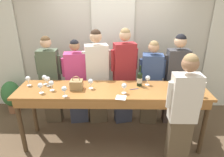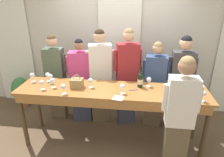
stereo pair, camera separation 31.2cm
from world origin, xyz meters
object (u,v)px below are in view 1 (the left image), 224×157
(wine_glass_back_left, at_px, (48,79))
(wine_glass_back_mid, at_px, (124,86))
(guest_navy_coat, at_px, (151,83))
(guest_beige_cap, at_px, (175,79))
(wine_glass_center_right, at_px, (64,89))
(wine_bottle, at_px, (140,79))
(wine_glass_front_left, at_px, (91,82))
(wine_glass_back_right, at_px, (202,89))
(host_pouring, at_px, (182,113))
(tasting_bar, at_px, (112,96))
(wine_glass_center_mid, at_px, (148,78))
(guest_striped_shirt, at_px, (124,76))
(guest_cream_sweater, at_px, (97,77))
(guest_pink_top, at_px, (77,83))
(potted_plant, at_px, (11,95))
(wine_glass_front_mid, at_px, (51,83))
(guest_olive_jacket, at_px, (51,80))
(wine_glass_near_host, at_px, (40,86))
(wine_glass_front_right, at_px, (28,79))
(handbag, at_px, (76,85))
(wine_glass_center_left, at_px, (44,78))

(wine_glass_back_left, relative_size, wine_glass_back_mid, 1.00)
(guest_navy_coat, xyz_separation_m, guest_beige_cap, (0.45, 0.00, 0.09))
(wine_glass_center_right, relative_size, wine_glass_back_left, 1.00)
(wine_bottle, xyz_separation_m, wine_glass_front_left, (-0.78, -0.12, -0.01))
(wine_glass_back_right, height_order, host_pouring, host_pouring)
(tasting_bar, distance_m, wine_bottle, 0.53)
(guest_beige_cap, bearing_deg, guest_navy_coat, 180.00)
(wine_bottle, relative_size, wine_glass_center_mid, 2.14)
(wine_glass_front_left, xyz_separation_m, guest_striped_shirt, (0.55, 0.61, -0.16))
(tasting_bar, distance_m, guest_cream_sweater, 0.72)
(wine_glass_center_mid, height_order, guest_navy_coat, guest_navy_coat)
(wine_glass_back_left, height_order, host_pouring, host_pouring)
(guest_striped_shirt, bearing_deg, guest_pink_top, 180.00)
(wine_glass_back_mid, distance_m, wine_glass_back_right, 1.12)
(wine_glass_center_right, relative_size, guest_navy_coat, 0.10)
(potted_plant, bearing_deg, wine_glass_center_mid, -15.71)
(wine_glass_back_left, bearing_deg, guest_beige_cap, 13.36)
(wine_glass_front_mid, xyz_separation_m, host_pouring, (1.87, -0.48, -0.20))
(guest_striped_shirt, bearing_deg, wine_glass_back_mid, -92.57)
(guest_cream_sweater, bearing_deg, wine_glass_back_left, -144.78)
(guest_olive_jacket, bearing_deg, host_pouring, -28.93)
(wine_glass_back_left, distance_m, guest_beige_cap, 2.28)
(wine_glass_front_mid, relative_size, guest_pink_top, 0.10)
(wine_glass_back_right, distance_m, wine_glass_near_host, 2.36)
(tasting_bar, distance_m, wine_glass_front_right, 1.38)
(wine_glass_back_left, height_order, guest_cream_sweater, guest_cream_sweater)
(wine_glass_front_right, relative_size, guest_navy_coat, 0.10)
(handbag, bearing_deg, wine_glass_front_right, 171.18)
(wine_glass_center_right, distance_m, potted_plant, 2.04)
(handbag, relative_size, wine_glass_near_host, 1.36)
(guest_olive_jacket, height_order, guest_navy_coat, guest_olive_jacket)
(guest_cream_sweater, height_order, host_pouring, guest_cream_sweater)
(wine_glass_front_right, bearing_deg, guest_pink_top, 36.73)
(guest_olive_jacket, height_order, guest_pink_top, guest_olive_jacket)
(host_pouring, bearing_deg, guest_olive_jacket, 151.07)
(wine_glass_back_right, bearing_deg, wine_glass_front_mid, 175.50)
(wine_glass_center_right, bearing_deg, handbag, 62.08)
(guest_olive_jacket, height_order, guest_cream_sweater, guest_cream_sweater)
(wine_glass_front_mid, relative_size, guest_beige_cap, 0.09)
(wine_glass_back_left, bearing_deg, wine_glass_front_right, 177.74)
(wine_glass_back_left, xyz_separation_m, wine_glass_back_right, (2.33, -0.34, 0.00))
(wine_glass_back_left, xyz_separation_m, wine_glass_back_mid, (1.21, -0.24, 0.00))
(wine_glass_front_left, bearing_deg, wine_glass_center_right, -142.13)
(guest_pink_top, xyz_separation_m, guest_beige_cap, (1.85, 0.00, 0.09))
(handbag, xyz_separation_m, guest_pink_top, (-0.12, 0.64, -0.25))
(wine_bottle, distance_m, wine_glass_back_right, 0.93)
(handbag, distance_m, potted_plant, 1.99)
(wine_glass_front_mid, height_order, wine_glass_center_left, same)
(handbag, bearing_deg, guest_striped_shirt, 39.66)
(tasting_bar, xyz_separation_m, wine_glass_back_mid, (0.18, -0.11, 0.23))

